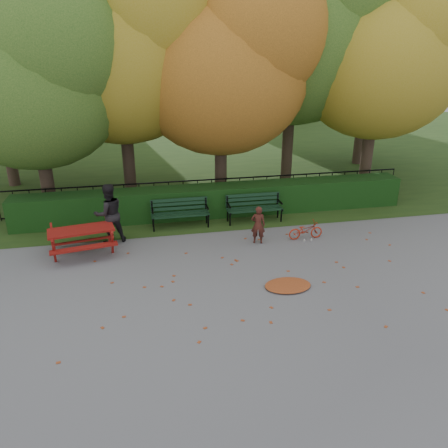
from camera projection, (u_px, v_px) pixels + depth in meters
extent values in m
plane|color=slate|center=(249.00, 278.00, 10.74)|extent=(90.00, 90.00, 0.00)
plane|color=#1D3412|center=(184.00, 152.00, 23.44)|extent=(90.00, 90.00, 0.00)
cube|color=#BCAF95|center=(29.00, 11.00, 29.83)|extent=(10.00, 7.00, 15.00)
cube|color=#BCAF95|center=(259.00, 37.00, 35.35)|extent=(9.00, 6.00, 12.00)
cube|color=black|center=(216.00, 200.00, 14.64)|extent=(13.00, 0.90, 1.00)
cube|color=black|center=(212.00, 204.00, 15.52)|extent=(14.00, 0.04, 0.04)
cube|color=black|center=(212.00, 180.00, 15.17)|extent=(14.00, 0.04, 0.04)
cylinder|color=black|center=(15.00, 206.00, 14.16)|extent=(0.03, 0.03, 1.00)
cylinder|color=black|center=(125.00, 199.00, 14.81)|extent=(0.03, 0.03, 1.00)
cylinder|color=black|center=(212.00, 193.00, 15.36)|extent=(0.03, 0.03, 1.00)
cylinder|color=black|center=(293.00, 188.00, 15.91)|extent=(0.03, 0.03, 1.00)
cylinder|color=black|center=(380.00, 183.00, 16.56)|extent=(0.03, 0.03, 1.00)
cylinder|color=#302019|center=(46.00, 176.00, 14.49)|extent=(0.44, 0.44, 2.62)
ellipsoid|color=#244A18|center=(32.00, 87.00, 13.43)|extent=(5.60, 5.60, 5.04)
sphere|color=#244A18|center=(56.00, 43.00, 12.50)|extent=(4.20, 4.20, 4.20)
cylinder|color=#302019|center=(128.00, 156.00, 15.98)|extent=(0.44, 0.44, 3.15)
ellipsoid|color=olive|center=(120.00, 57.00, 14.70)|extent=(6.40, 6.40, 5.76)
sphere|color=olive|center=(152.00, 9.00, 13.64)|extent=(4.80, 4.80, 4.80)
cylinder|color=#302019|center=(221.00, 161.00, 15.93)|extent=(0.44, 0.44, 2.80)
ellipsoid|color=brown|center=(221.00, 75.00, 14.79)|extent=(6.00, 6.00, 5.40)
sphere|color=brown|center=(257.00, 31.00, 13.80)|extent=(4.50, 4.50, 4.50)
cylinder|color=#302019|center=(288.00, 141.00, 17.53)|extent=(0.44, 0.44, 3.50)
ellipsoid|color=#244A18|center=(293.00, 40.00, 16.11)|extent=(6.80, 6.80, 6.12)
cylinder|color=#302019|center=(367.00, 153.00, 16.77)|extent=(0.44, 0.44, 2.97)
ellipsoid|color=olive|center=(378.00, 65.00, 15.56)|extent=(5.80, 5.80, 5.22)
sphere|color=olive|center=(422.00, 24.00, 14.60)|extent=(4.35, 4.35, 4.35)
cylinder|color=#302019|center=(8.00, 145.00, 17.35)|extent=(0.44, 0.44, 3.32)
sphere|color=brown|center=(10.00, 2.00, 14.90)|extent=(4.95, 4.95, 4.95)
cylinder|color=#302019|center=(360.00, 131.00, 20.69)|extent=(0.44, 0.44, 3.15)
ellipsoid|color=#244A18|center=(369.00, 55.00, 19.42)|extent=(6.00, 6.00, 5.40)
sphere|color=#244A18|center=(405.00, 21.00, 18.42)|extent=(4.50, 4.50, 4.50)
cube|color=black|center=(181.00, 216.00, 13.44)|extent=(1.80, 0.12, 0.04)
cube|color=black|center=(180.00, 214.00, 13.60)|extent=(1.80, 0.12, 0.04)
cube|color=black|center=(180.00, 212.00, 13.76)|extent=(1.80, 0.12, 0.04)
cube|color=black|center=(179.00, 208.00, 13.80)|extent=(1.80, 0.05, 0.10)
cube|color=black|center=(179.00, 204.00, 13.75)|extent=(1.80, 0.05, 0.10)
cube|color=black|center=(179.00, 200.00, 13.70)|extent=(1.80, 0.05, 0.10)
cube|color=black|center=(153.00, 217.00, 13.45)|extent=(0.05, 0.55, 0.06)
cube|color=black|center=(152.00, 207.00, 13.61)|extent=(0.05, 0.05, 0.41)
cylinder|color=black|center=(154.00, 225.00, 13.36)|extent=(0.05, 0.05, 0.44)
cylinder|color=black|center=(153.00, 221.00, 13.69)|extent=(0.05, 0.05, 0.44)
cube|color=black|center=(152.00, 211.00, 13.39)|extent=(0.05, 0.45, 0.04)
cube|color=black|center=(207.00, 213.00, 13.77)|extent=(0.05, 0.55, 0.06)
cube|color=black|center=(206.00, 203.00, 13.93)|extent=(0.05, 0.05, 0.41)
cylinder|color=black|center=(208.00, 221.00, 13.68)|extent=(0.05, 0.05, 0.44)
cylinder|color=black|center=(206.00, 217.00, 14.00)|extent=(0.05, 0.05, 0.44)
cube|color=black|center=(207.00, 207.00, 13.71)|extent=(0.05, 0.45, 0.04)
cube|color=black|center=(256.00, 211.00, 13.88)|extent=(1.80, 0.12, 0.04)
cube|color=black|center=(255.00, 209.00, 14.04)|extent=(1.80, 0.12, 0.04)
cube|color=black|center=(253.00, 207.00, 14.21)|extent=(1.80, 0.12, 0.04)
cube|color=black|center=(253.00, 203.00, 14.25)|extent=(1.80, 0.05, 0.10)
cube|color=black|center=(253.00, 199.00, 14.19)|extent=(1.80, 0.05, 0.10)
cube|color=black|center=(253.00, 195.00, 14.14)|extent=(1.80, 0.05, 0.10)
cube|color=black|center=(229.00, 211.00, 13.90)|extent=(0.05, 0.55, 0.06)
cube|color=black|center=(227.00, 202.00, 14.05)|extent=(0.05, 0.05, 0.41)
cylinder|color=black|center=(230.00, 219.00, 13.81)|extent=(0.05, 0.05, 0.44)
cylinder|color=black|center=(228.00, 215.00, 14.13)|extent=(0.05, 0.05, 0.44)
cube|color=black|center=(229.00, 205.00, 13.84)|extent=(0.05, 0.45, 0.04)
cube|color=black|center=(280.00, 208.00, 14.21)|extent=(0.05, 0.55, 0.06)
cube|color=black|center=(278.00, 199.00, 14.37)|extent=(0.05, 0.05, 0.41)
cylinder|color=black|center=(281.00, 215.00, 14.12)|extent=(0.05, 0.05, 0.44)
cylinder|color=black|center=(278.00, 212.00, 14.45)|extent=(0.05, 0.05, 0.44)
cube|color=black|center=(280.00, 202.00, 14.15)|extent=(0.05, 0.45, 0.04)
cube|color=maroon|center=(81.00, 230.00, 11.77)|extent=(1.81, 1.00, 0.06)
cube|color=maroon|center=(84.00, 248.00, 11.38)|extent=(1.73, 0.53, 0.05)
cube|color=maroon|center=(81.00, 232.00, 12.37)|extent=(1.73, 0.53, 0.05)
cube|color=maroon|center=(54.00, 252.00, 11.27)|extent=(0.14, 0.49, 0.84)
cube|color=maroon|center=(53.00, 239.00, 12.01)|extent=(0.14, 0.49, 0.84)
cube|color=maroon|center=(52.00, 237.00, 11.54)|extent=(0.28, 1.28, 0.06)
cube|color=maroon|center=(112.00, 243.00, 11.77)|extent=(0.14, 0.49, 0.84)
cube|color=maroon|center=(108.00, 231.00, 12.51)|extent=(0.14, 0.49, 0.84)
cube|color=maroon|center=(109.00, 229.00, 12.05)|extent=(0.28, 1.28, 0.06)
cube|color=maroon|center=(82.00, 241.00, 11.89)|extent=(1.51, 0.32, 0.06)
ellipsoid|color=maroon|center=(288.00, 285.00, 10.36)|extent=(1.19, 0.88, 0.08)
imported|color=#401A14|center=(258.00, 225.00, 12.48)|extent=(0.47, 0.37, 1.12)
imported|color=black|center=(109.00, 214.00, 12.41)|extent=(1.03, 0.91, 1.76)
imported|color=#AA240F|center=(306.00, 230.00, 12.86)|extent=(1.04, 0.38, 0.54)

